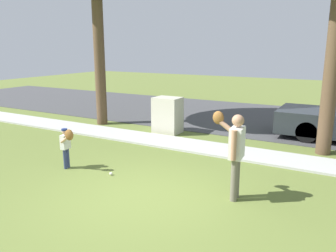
{
  "coord_description": "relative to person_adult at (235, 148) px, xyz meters",
  "views": [
    {
      "loc": [
        3.5,
        -5.07,
        2.86
      ],
      "look_at": [
        -0.34,
        1.85,
        1.0
      ],
      "focal_mm": 36.08,
      "sensor_mm": 36.0,
      "label": 1
    }
  ],
  "objects": [
    {
      "name": "utility_cabinet",
      "position": [
        -3.61,
        3.9,
        -0.42
      ],
      "size": [
        0.88,
        0.69,
        1.21
      ],
      "primitive_type": "cube",
      "color": "beige",
      "rests_on": "ground"
    },
    {
      "name": "ground_plane",
      "position": [
        -1.65,
        2.67,
        -1.02
      ],
      "size": [
        48.0,
        48.0,
        0.0
      ],
      "primitive_type": "plane",
      "color": "olive"
    },
    {
      "name": "person_child",
      "position": [
        -3.96,
        -0.37,
        -0.35
      ],
      "size": [
        0.46,
        0.38,
        1.02
      ],
      "rotation": [
        0.0,
        0.0,
        0.08
      ],
      "color": "navy",
      "rests_on": "ground"
    },
    {
      "name": "road_surface",
      "position": [
        -1.65,
        7.77,
        -1.01
      ],
      "size": [
        36.0,
        6.8,
        0.02
      ],
      "primitive_type": "cube",
      "color": "#424244",
      "rests_on": "ground"
    },
    {
      "name": "sidewalk_strip",
      "position": [
        -1.65,
        2.77,
        -0.99
      ],
      "size": [
        36.0,
        1.2,
        0.06
      ],
      "primitive_type": "cube",
      "color": "#B2B2AD",
      "rests_on": "ground"
    },
    {
      "name": "person_adult",
      "position": [
        0.0,
        0.0,
        0.0
      ],
      "size": [
        0.7,
        0.59,
        1.66
      ],
      "rotation": [
        0.0,
        0.0,
        -3.06
      ],
      "color": "#6B6656",
      "rests_on": "ground"
    },
    {
      "name": "baseball",
      "position": [
        -2.81,
        -0.19,
        -0.99
      ],
      "size": [
        0.07,
        0.07,
        0.07
      ],
      "primitive_type": "sphere",
      "color": "white",
      "rests_on": "ground"
    }
  ]
}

